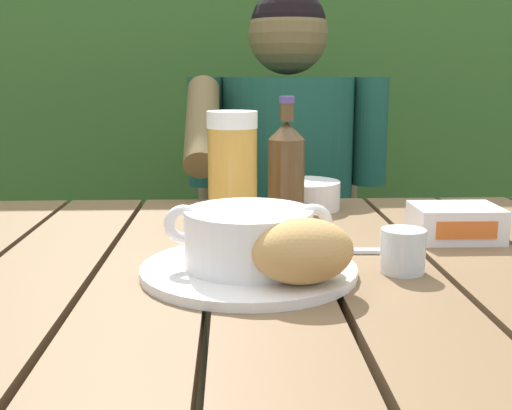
{
  "coord_description": "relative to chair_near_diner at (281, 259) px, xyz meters",
  "views": [
    {
      "loc": [
        -0.05,
        -0.84,
        0.99
      ],
      "look_at": [
        -0.01,
        0.04,
        0.81
      ],
      "focal_mm": 44.93,
      "sensor_mm": 36.0,
      "label": 1
    }
  ],
  "objects": [
    {
      "name": "butter_tub",
      "position": [
        0.21,
        -0.78,
        0.28
      ],
      "size": [
        0.13,
        0.1,
        0.05
      ],
      "color": "white",
      "rests_on": "dining_table"
    },
    {
      "name": "bread_roll",
      "position": [
        -0.06,
        -1.01,
        0.31
      ],
      "size": [
        0.14,
        0.12,
        0.08
      ],
      "color": "tan",
      "rests_on": "serving_plate"
    },
    {
      "name": "water_glass_small",
      "position": [
        0.08,
        -0.94,
        0.29
      ],
      "size": [
        0.06,
        0.06,
        0.06
      ],
      "color": "silver",
      "rests_on": "dining_table"
    },
    {
      "name": "table_knife",
      "position": [
        0.02,
        -0.85,
        0.26
      ],
      "size": [
        0.15,
        0.03,
        0.01
      ],
      "color": "silver",
      "rests_on": "dining_table"
    },
    {
      "name": "soup_bowl",
      "position": [
        -0.12,
        -0.94,
        0.31
      ],
      "size": [
        0.21,
        0.16,
        0.08
      ],
      "color": "white",
      "rests_on": "serving_plate"
    },
    {
      "name": "serving_plate",
      "position": [
        -0.12,
        -0.94,
        0.26
      ],
      "size": [
        0.28,
        0.28,
        0.01
      ],
      "color": "white",
      "rests_on": "dining_table"
    },
    {
      "name": "chair_near_diner",
      "position": [
        0.0,
        0.0,
        0.0
      ],
      "size": [
        0.47,
        0.43,
        0.97
      ],
      "color": "brown",
      "rests_on": "ground_plane"
    },
    {
      "name": "dining_table",
      "position": [
        -0.09,
        -0.88,
        0.17
      ],
      "size": [
        1.34,
        0.89,
        0.74
      ],
      "color": "brown",
      "rests_on": "ground_plane"
    },
    {
      "name": "hedge_backdrop",
      "position": [
        -0.27,
        0.69,
        0.5
      ],
      "size": [
        3.99,
        0.87,
        1.81
      ],
      "color": "#365D25",
      "rests_on": "ground_plane"
    },
    {
      "name": "diner_bowl",
      "position": [
        0.0,
        -0.53,
        0.28
      ],
      "size": [
        0.14,
        0.14,
        0.05
      ],
      "color": "white",
      "rests_on": "dining_table"
    },
    {
      "name": "beer_bottle",
      "position": [
        -0.04,
        -0.64,
        0.35
      ],
      "size": [
        0.06,
        0.06,
        0.21
      ],
      "color": "brown",
      "rests_on": "dining_table"
    },
    {
      "name": "beer_glass",
      "position": [
        -0.14,
        -0.71,
        0.36
      ],
      "size": [
        0.08,
        0.08,
        0.19
      ],
      "color": "gold",
      "rests_on": "dining_table"
    },
    {
      "name": "person_eating",
      "position": [
        -0.0,
        -0.2,
        0.22
      ],
      "size": [
        0.48,
        0.47,
        1.2
      ],
      "color": "#1A4C3C",
      "rests_on": "ground_plane"
    }
  ]
}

